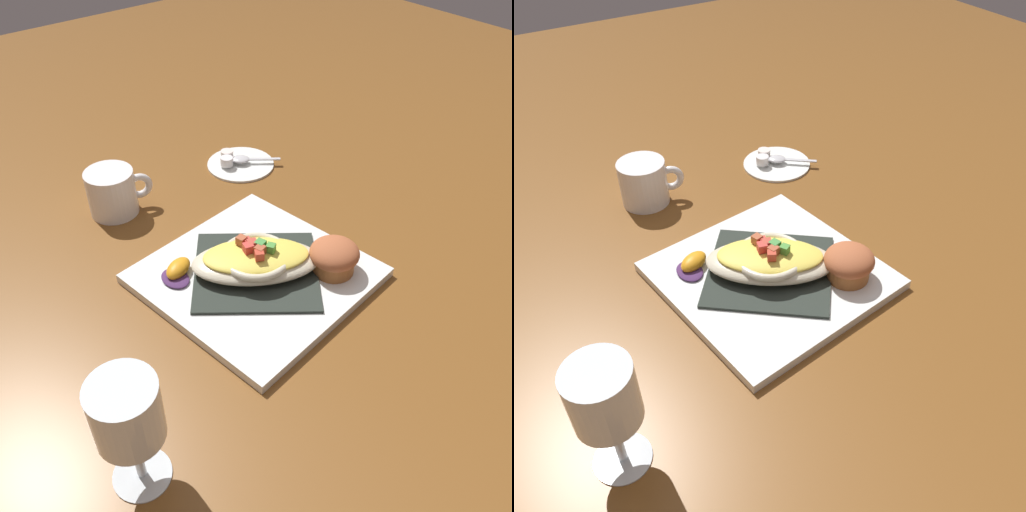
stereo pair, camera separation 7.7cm
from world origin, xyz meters
The scene contains 12 objects.
ground_plane centered at (0.00, 0.00, 0.00)m, with size 2.60×2.60×0.00m, color brown.
square_plate centered at (0.00, 0.00, 0.01)m, with size 0.29×0.29×0.01m, color white.
folded_napkin centered at (0.00, 0.00, 0.02)m, with size 0.18×0.17×0.00m, color #2B322C.
gratin_dish centered at (0.00, 0.00, 0.04)m, with size 0.18×0.21×0.05m.
muffin centered at (-0.07, -0.09, 0.04)m, with size 0.07×0.07×0.05m.
orange_garnish centered at (0.07, 0.09, 0.02)m, with size 0.05×0.06×0.02m.
coffee_mug centered at (0.28, 0.07, 0.03)m, with size 0.08×0.11×0.08m.
stemmed_glass centered at (-0.16, 0.28, 0.10)m, with size 0.07×0.07×0.15m.
creamer_saucer centered at (0.27, -0.18, 0.00)m, with size 0.13×0.13×0.01m, color white.
spoon centered at (0.26, -0.19, 0.01)m, with size 0.07×0.08×0.01m.
creamer_cup_0 centered at (0.29, -0.17, 0.02)m, with size 0.02×0.02×0.02m, color white.
creamer_cup_1 centered at (0.27, -0.15, 0.02)m, with size 0.02×0.02×0.02m, color white.
Camera 1 is at (-0.45, 0.38, 0.55)m, focal length 38.31 mm.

